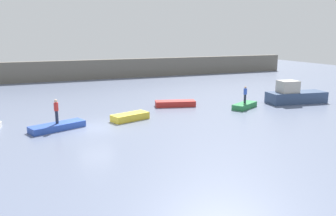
# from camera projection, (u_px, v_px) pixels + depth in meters

# --- Properties ---
(ground_plane) EXTENTS (120.00, 120.00, 0.00)m
(ground_plane) POSITION_uv_depth(u_px,v_px,m) (96.00, 128.00, 25.18)
(ground_plane) COLOR slate
(embankment_wall) EXTENTS (80.00, 1.20, 2.98)m
(embankment_wall) POSITION_uv_depth(u_px,v_px,m) (59.00, 71.00, 50.47)
(embankment_wall) COLOR #666056
(embankment_wall) RESTS_ON ground_plane
(motorboat) EXTENTS (6.19, 2.82, 2.29)m
(motorboat) POSITION_uv_depth(u_px,v_px,m) (295.00, 95.00, 34.27)
(motorboat) COLOR #33476B
(motorboat) RESTS_ON ground_plane
(rowboat_blue) EXTENTS (4.13, 2.56, 0.46)m
(rowboat_blue) POSITION_uv_depth(u_px,v_px,m) (57.00, 127.00, 24.69)
(rowboat_blue) COLOR #2B4CAD
(rowboat_blue) RESTS_ON ground_plane
(rowboat_yellow) EXTENTS (3.29, 2.11, 0.55)m
(rowboat_yellow) POSITION_uv_depth(u_px,v_px,m) (130.00, 117.00, 27.45)
(rowboat_yellow) COLOR gold
(rowboat_yellow) RESTS_ON ground_plane
(rowboat_red) EXTENTS (4.01, 2.16, 0.54)m
(rowboat_red) POSITION_uv_depth(u_px,v_px,m) (175.00, 103.00, 32.72)
(rowboat_red) COLOR red
(rowboat_red) RESTS_ON ground_plane
(rowboat_green) EXTENTS (3.23, 2.44, 0.50)m
(rowboat_green) POSITION_uv_depth(u_px,v_px,m) (245.00, 106.00, 31.84)
(rowboat_green) COLOR #2D7F47
(rowboat_green) RESTS_ON ground_plane
(person_blue_shirt) EXTENTS (0.32, 0.32, 1.61)m
(person_blue_shirt) POSITION_uv_depth(u_px,v_px,m) (245.00, 94.00, 31.60)
(person_blue_shirt) COLOR #232838
(person_blue_shirt) RESTS_ON rowboat_green
(person_red_shirt) EXTENTS (0.32, 0.32, 1.79)m
(person_red_shirt) POSITION_uv_depth(u_px,v_px,m) (56.00, 110.00, 24.43)
(person_red_shirt) COLOR #232838
(person_red_shirt) RESTS_ON rowboat_blue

